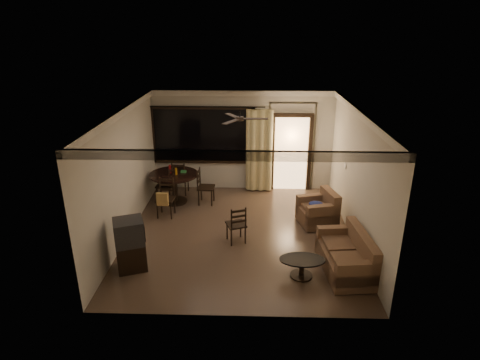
{
  "coord_description": "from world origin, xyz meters",
  "views": [
    {
      "loc": [
        0.25,
        -8.03,
        4.44
      ],
      "look_at": [
        -0.0,
        0.2,
        1.23
      ],
      "focal_mm": 30.0,
      "sensor_mm": 36.0,
      "label": 1
    }
  ],
  "objects_px": {
    "dining_table": "(174,180)",
    "dining_chair_east": "(206,193)",
    "dining_chair_south": "(166,205)",
    "side_chair": "(236,231)",
    "dining_chair_west": "(166,191)",
    "tv_cabinet": "(130,244)",
    "armchair": "(319,211)",
    "coffee_table": "(302,265)",
    "dining_chair_north": "(181,184)",
    "sofa": "(348,257)"
  },
  "relations": [
    {
      "from": "dining_chair_north",
      "to": "coffee_table",
      "type": "distance_m",
      "value": 4.87
    },
    {
      "from": "armchair",
      "to": "coffee_table",
      "type": "distance_m",
      "value": 2.26
    },
    {
      "from": "dining_chair_south",
      "to": "tv_cabinet",
      "type": "distance_m",
      "value": 2.3
    },
    {
      "from": "dining_chair_east",
      "to": "armchair",
      "type": "distance_m",
      "value": 3.01
    },
    {
      "from": "coffee_table",
      "to": "side_chair",
      "type": "height_order",
      "value": "side_chair"
    },
    {
      "from": "dining_chair_east",
      "to": "side_chair",
      "type": "distance_m",
      "value": 2.18
    },
    {
      "from": "side_chair",
      "to": "coffee_table",
      "type": "bearing_deg",
      "value": 115.1
    },
    {
      "from": "dining_table",
      "to": "coffee_table",
      "type": "height_order",
      "value": "dining_table"
    },
    {
      "from": "sofa",
      "to": "dining_chair_north",
      "type": "bearing_deg",
      "value": 130.43
    },
    {
      "from": "dining_chair_west",
      "to": "armchair",
      "type": "bearing_deg",
      "value": 77.01
    },
    {
      "from": "coffee_table",
      "to": "side_chair",
      "type": "xyz_separation_m",
      "value": [
        -1.28,
        1.25,
        0.01
      ]
    },
    {
      "from": "dining_chair_north",
      "to": "sofa",
      "type": "xyz_separation_m",
      "value": [
        3.83,
        -3.7,
        0.03
      ]
    },
    {
      "from": "dining_chair_west",
      "to": "tv_cabinet",
      "type": "distance_m",
      "value": 3.21
    },
    {
      "from": "sofa",
      "to": "tv_cabinet",
      "type": "bearing_deg",
      "value": 174.66
    },
    {
      "from": "dining_table",
      "to": "tv_cabinet",
      "type": "bearing_deg",
      "value": -94.88
    },
    {
      "from": "dining_table",
      "to": "side_chair",
      "type": "bearing_deg",
      "value": -50.25
    },
    {
      "from": "dining_table",
      "to": "dining_chair_south",
      "type": "height_order",
      "value": "dining_table"
    },
    {
      "from": "dining_chair_west",
      "to": "dining_chair_south",
      "type": "xyz_separation_m",
      "value": [
        0.19,
        -0.92,
        0.02
      ]
    },
    {
      "from": "dining_chair_east",
      "to": "dining_chair_south",
      "type": "distance_m",
      "value": 1.2
    },
    {
      "from": "dining_chair_south",
      "to": "side_chair",
      "type": "bearing_deg",
      "value": -29.75
    },
    {
      "from": "tv_cabinet",
      "to": "armchair",
      "type": "height_order",
      "value": "tv_cabinet"
    },
    {
      "from": "tv_cabinet",
      "to": "side_chair",
      "type": "bearing_deg",
      "value": 7.81
    },
    {
      "from": "sofa",
      "to": "armchair",
      "type": "height_order",
      "value": "armchair"
    },
    {
      "from": "tv_cabinet",
      "to": "dining_chair_south",
      "type": "bearing_deg",
      "value": 64.31
    },
    {
      "from": "dining_chair_east",
      "to": "coffee_table",
      "type": "height_order",
      "value": "dining_chair_east"
    },
    {
      "from": "dining_chair_north",
      "to": "armchair",
      "type": "relative_size",
      "value": 0.98
    },
    {
      "from": "tv_cabinet",
      "to": "side_chair",
      "type": "relative_size",
      "value": 1.19
    },
    {
      "from": "dining_table",
      "to": "armchair",
      "type": "height_order",
      "value": "dining_table"
    },
    {
      "from": "sofa",
      "to": "dining_table",
      "type": "bearing_deg",
      "value": 135.66
    },
    {
      "from": "dining_chair_west",
      "to": "side_chair",
      "type": "xyz_separation_m",
      "value": [
        1.97,
        -2.13,
        -0.02
      ]
    },
    {
      "from": "dining_chair_south",
      "to": "side_chair",
      "type": "height_order",
      "value": "dining_chair_south"
    },
    {
      "from": "side_chair",
      "to": "tv_cabinet",
      "type": "bearing_deg",
      "value": 8.04
    },
    {
      "from": "dining_table",
      "to": "coffee_table",
      "type": "distance_m",
      "value": 4.48
    },
    {
      "from": "dining_chair_west",
      "to": "dining_chair_north",
      "type": "bearing_deg",
      "value": 152.79
    },
    {
      "from": "dining_chair_south",
      "to": "armchair",
      "type": "bearing_deg",
      "value": -0.26
    },
    {
      "from": "dining_chair_west",
      "to": "sofa",
      "type": "distance_m",
      "value": 5.23
    },
    {
      "from": "dining_chair_north",
      "to": "side_chair",
      "type": "bearing_deg",
      "value": 126.5
    },
    {
      "from": "dining_chair_south",
      "to": "tv_cabinet",
      "type": "relative_size",
      "value": 0.92
    },
    {
      "from": "armchair",
      "to": "coffee_table",
      "type": "height_order",
      "value": "armchair"
    },
    {
      "from": "tv_cabinet",
      "to": "coffee_table",
      "type": "height_order",
      "value": "tv_cabinet"
    },
    {
      "from": "dining_chair_west",
      "to": "sofa",
      "type": "bearing_deg",
      "value": 56.81
    },
    {
      "from": "tv_cabinet",
      "to": "sofa",
      "type": "height_order",
      "value": "tv_cabinet"
    },
    {
      "from": "dining_chair_east",
      "to": "dining_chair_south",
      "type": "height_order",
      "value": "same"
    },
    {
      "from": "dining_chair_west",
      "to": "armchair",
      "type": "xyz_separation_m",
      "value": [
        3.9,
        -1.22,
        0.05
      ]
    },
    {
      "from": "dining_chair_east",
      "to": "side_chair",
      "type": "height_order",
      "value": "dining_chair_east"
    },
    {
      "from": "dining_chair_east",
      "to": "sofa",
      "type": "xyz_separation_m",
      "value": [
        3.05,
        -3.06,
        0.03
      ]
    },
    {
      "from": "dining_chair_south",
      "to": "sofa",
      "type": "height_order",
      "value": "dining_chair_south"
    },
    {
      "from": "dining_table",
      "to": "dining_chair_east",
      "type": "xyz_separation_m",
      "value": [
        0.83,
        -0.06,
        -0.35
      ]
    },
    {
      "from": "dining_chair_north",
      "to": "tv_cabinet",
      "type": "bearing_deg",
      "value": 89.34
    },
    {
      "from": "dining_table",
      "to": "dining_chair_west",
      "type": "bearing_deg",
      "value": 166.29
    }
  ]
}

